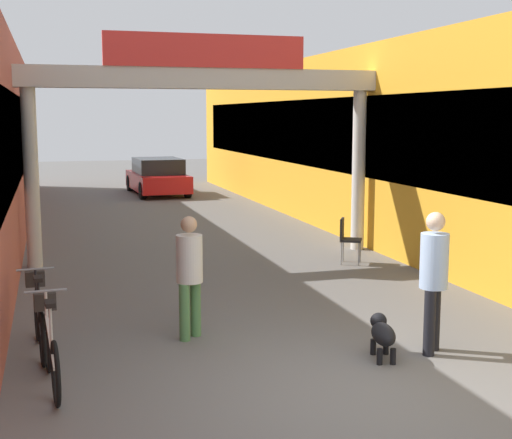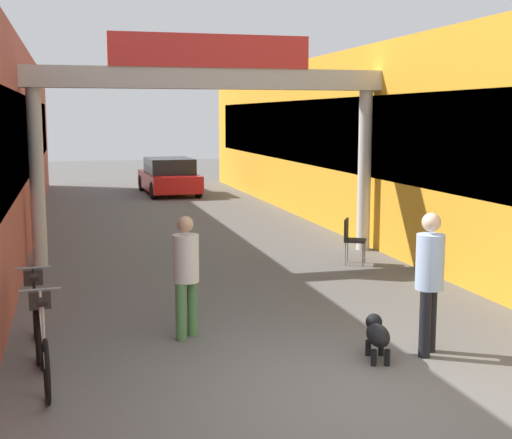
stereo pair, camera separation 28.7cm
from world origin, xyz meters
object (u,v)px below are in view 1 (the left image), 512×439
at_px(bicycle_silver_nearest, 50,345).
at_px(parked_car_red, 158,177).
at_px(bollard_post_metal, 185,285).
at_px(bicycle_black_second, 39,316).
at_px(dog_on_leash, 382,333).
at_px(pedestrian_with_dog, 434,273).
at_px(pedestrian_companion, 190,270).
at_px(cafe_chair_black_nearer, 347,236).

distance_m(bicycle_silver_nearest, parked_car_red, 18.75).
bearing_deg(bollard_post_metal, bicycle_black_second, -154.85).
distance_m(bicycle_silver_nearest, bicycle_black_second, 1.22).
bearing_deg(bicycle_black_second, bollard_post_metal, 25.15).
distance_m(dog_on_leash, bicycle_black_second, 4.20).
relative_size(pedestrian_with_dog, pedestrian_companion, 1.08).
height_order(pedestrian_with_dog, bicycle_silver_nearest, pedestrian_with_dog).
distance_m(pedestrian_companion, bollard_post_metal, 1.09).
relative_size(bicycle_silver_nearest, bollard_post_metal, 1.80).
bearing_deg(parked_car_red, bicycle_black_second, -103.13).
height_order(pedestrian_companion, cafe_chair_black_nearer, pedestrian_companion).
distance_m(bollard_post_metal, parked_car_red, 16.31).
relative_size(pedestrian_companion, cafe_chair_black_nearer, 1.81).
bearing_deg(parked_car_red, cafe_chair_black_nearer, -82.59).
relative_size(pedestrian_with_dog, parked_car_red, 0.43).
bearing_deg(dog_on_leash, pedestrian_companion, 145.89).
bearing_deg(parked_car_red, bicycle_silver_nearest, -101.89).
height_order(dog_on_leash, parked_car_red, parked_car_red).
bearing_deg(bicycle_black_second, dog_on_leash, -20.12).
bearing_deg(pedestrian_companion, bollard_post_metal, 82.78).
relative_size(pedestrian_with_dog, bollard_post_metal, 1.86).
relative_size(pedestrian_companion, dog_on_leash, 2.28).
bearing_deg(dog_on_leash, bicycle_silver_nearest, 176.57).
bearing_deg(pedestrian_with_dog, pedestrian_companion, 153.05).
bearing_deg(bicycle_black_second, bicycle_silver_nearest, -83.82).
xyz_separation_m(pedestrian_with_dog, pedestrian_companion, (-2.73, 1.39, -0.09)).
distance_m(pedestrian_companion, parked_car_red, 17.31).
distance_m(pedestrian_companion, bicycle_silver_nearest, 2.16).
xyz_separation_m(bicycle_silver_nearest, parked_car_red, (3.86, 18.34, 0.21)).
distance_m(dog_on_leash, bicycle_silver_nearest, 3.82).
height_order(pedestrian_with_dog, bollard_post_metal, pedestrian_with_dog).
height_order(bicycle_silver_nearest, bicycle_black_second, same).
height_order(bollard_post_metal, parked_car_red, parked_car_red).
bearing_deg(cafe_chair_black_nearer, pedestrian_with_dog, -102.20).
height_order(bicycle_silver_nearest, bollard_post_metal, bicycle_silver_nearest).
height_order(pedestrian_with_dog, dog_on_leash, pedestrian_with_dog).
height_order(bicycle_silver_nearest, cafe_chair_black_nearer, bicycle_silver_nearest).
distance_m(bicycle_black_second, cafe_chair_black_nearer, 6.86).
bearing_deg(bicycle_silver_nearest, pedestrian_with_dog, -2.81).
height_order(dog_on_leash, bicycle_silver_nearest, bicycle_silver_nearest).
relative_size(bicycle_black_second, parked_car_red, 0.42).
bearing_deg(pedestrian_with_dog, cafe_chair_black_nearer, 77.80).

